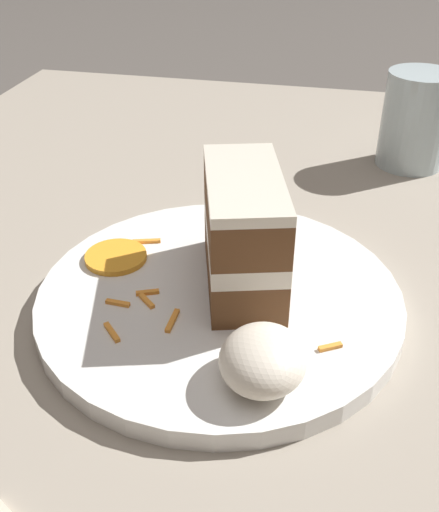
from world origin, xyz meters
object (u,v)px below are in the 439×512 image
(cake_slice, at_px, (244,231))
(plate, at_px, (220,298))
(cream_dollop, at_px, (263,359))
(orange_garnish, at_px, (116,257))
(drinking_glass, at_px, (414,126))

(cake_slice, bearing_deg, plate, -147.19)
(plate, relative_size, cake_slice, 2.17)
(cream_dollop, bearing_deg, cake_slice, 17.18)
(plate, height_order, cake_slice, cake_slice)
(cream_dollop, bearing_deg, plate, 28.23)
(plate, xyz_separation_m, orange_garnish, (0.03, 0.10, 0.01))
(cream_dollop, distance_m, orange_garnish, 0.19)
(orange_garnish, distance_m, drinking_glass, 0.40)
(cake_slice, xyz_separation_m, cream_dollop, (-0.11, -0.03, -0.03))
(cake_slice, height_order, drinking_glass, same)
(orange_garnish, bearing_deg, cream_dollop, -128.43)
(orange_garnish, bearing_deg, plate, -104.31)
(plate, distance_m, cream_dollop, 0.11)
(cream_dollop, bearing_deg, orange_garnish, 51.57)
(cake_slice, distance_m, drinking_glass, 0.34)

